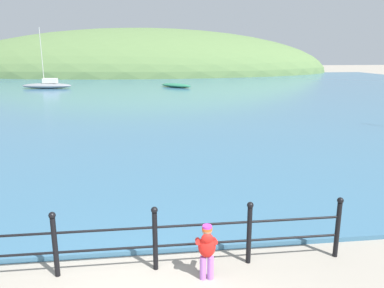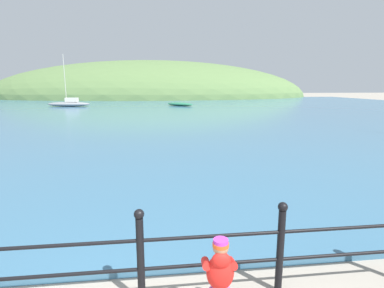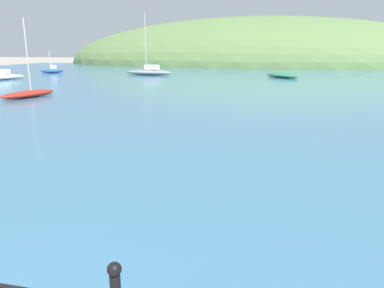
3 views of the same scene
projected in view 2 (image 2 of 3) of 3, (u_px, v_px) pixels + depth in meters
name	position (u px, v px, depth m)	size (l,w,h in m)	color
water	(151.00, 109.00, 33.29)	(80.00, 60.00, 0.10)	#386684
far_hillside	(153.00, 97.00, 67.61)	(69.50, 38.23, 15.95)	#567542
iron_railing	(140.00, 254.00, 3.51)	(6.99, 0.12, 1.21)	black
child_in_coat	(220.00, 274.00, 3.22)	(0.40, 0.39, 1.00)	#AD66C6
boat_red_dinghy	(180.00, 104.00, 37.23)	(3.66, 3.76, 0.41)	#287551
boat_blue_hull	(69.00, 103.00, 36.09)	(5.17, 1.89, 6.11)	gray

